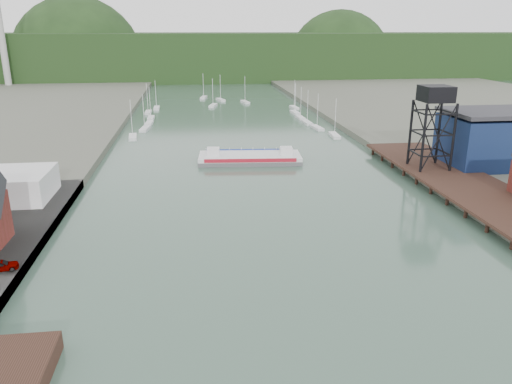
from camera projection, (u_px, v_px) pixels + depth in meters
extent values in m
cube|color=black|center=(472.00, 188.00, 87.41)|extent=(14.00, 70.00, 0.50)
cylinder|color=black|center=(439.00, 195.00, 87.03)|extent=(0.60, 0.60, 2.20)
cylinder|color=black|center=(503.00, 192.00, 88.47)|extent=(0.60, 0.60, 2.20)
cylinder|color=black|center=(424.00, 139.00, 94.13)|extent=(0.50, 0.50, 13.00)
cylinder|color=black|center=(454.00, 138.00, 94.85)|extent=(0.50, 0.50, 13.00)
cylinder|color=black|center=(410.00, 132.00, 99.79)|extent=(0.50, 0.50, 13.00)
cylinder|color=black|center=(439.00, 132.00, 100.51)|extent=(0.50, 0.50, 13.00)
cube|color=black|center=(436.00, 94.00, 94.83)|extent=(5.50, 5.50, 3.00)
cube|color=#0E1A3E|center=(496.00, 141.00, 101.65)|extent=(20.00, 14.00, 10.00)
cube|color=#2D2D33|center=(500.00, 112.00, 99.82)|extent=(20.50, 14.50, 0.80)
cube|color=silver|center=(133.00, 137.00, 135.63)|extent=(2.67, 7.65, 0.90)
cube|color=silver|center=(145.00, 129.00, 146.65)|extent=(2.81, 7.67, 0.90)
cube|color=silver|center=(149.00, 124.00, 155.08)|extent=(2.35, 7.59, 0.90)
cube|color=silver|center=(151.00, 118.00, 164.42)|extent=(2.01, 7.50, 0.90)
cube|color=silver|center=(148.00, 112.00, 175.74)|extent=(2.00, 7.50, 0.90)
cube|color=silver|center=(157.00, 108.00, 185.29)|extent=(2.16, 7.54, 0.90)
cube|color=silver|center=(334.00, 136.00, 137.69)|extent=(2.53, 7.62, 0.90)
cube|color=silver|center=(317.00, 128.00, 148.25)|extent=(2.76, 7.67, 0.90)
cube|color=silver|center=(307.00, 123.00, 156.41)|extent=(2.22, 7.56, 0.90)
cube|color=silver|center=(300.00, 118.00, 164.86)|extent=(2.18, 7.54, 0.90)
cube|color=silver|center=(295.00, 113.00, 175.37)|extent=(2.46, 7.61, 0.90)
cube|color=silver|center=(294.00, 108.00, 186.57)|extent=(2.48, 7.61, 0.90)
cube|color=silver|center=(213.00, 106.00, 191.45)|extent=(3.78, 7.76, 0.90)
cube|color=silver|center=(245.00, 102.00, 200.59)|extent=(3.31, 7.74, 0.90)
cube|color=silver|center=(221.00, 100.00, 207.00)|extent=(3.76, 7.76, 0.90)
cube|color=silver|center=(204.00, 98.00, 213.72)|extent=(3.40, 7.74, 0.90)
cylinder|color=#A9A9A4|center=(0.00, 25.00, 241.01)|extent=(3.20, 3.20, 60.00)
cube|color=black|center=(208.00, 56.00, 320.17)|extent=(500.00, 120.00, 28.00)
sphere|color=black|center=(80.00, 63.00, 311.78)|extent=(80.00, 80.00, 80.00)
sphere|color=black|center=(339.00, 63.00, 342.32)|extent=(70.00, 70.00, 70.00)
cube|color=#545457|center=(250.00, 160.00, 111.74)|extent=(23.27, 10.83, 0.90)
cube|color=silver|center=(250.00, 156.00, 111.49)|extent=(23.27, 10.83, 0.72)
cube|color=#A71323|center=(251.00, 161.00, 107.10)|extent=(19.86, 1.73, 0.81)
cube|color=navy|center=(249.00, 151.00, 115.77)|extent=(19.86, 1.73, 0.81)
cube|color=silver|center=(213.00, 152.00, 110.79)|extent=(2.92, 2.92, 1.81)
cube|color=silver|center=(286.00, 151.00, 111.52)|extent=(2.92, 2.92, 1.81)
imported|color=#999999|center=(0.00, 265.00, 57.83)|extent=(4.15, 2.36, 1.33)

